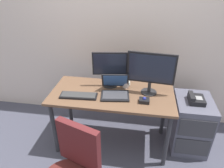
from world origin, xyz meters
TOP-DOWN VIEW (x-y plane):
  - ground_plane at (0.00, 0.00)m, footprint 8.00×8.00m
  - back_wall at (0.00, 0.68)m, footprint 6.00×0.10m
  - desk at (0.00, 0.00)m, footprint 1.41×0.65m
  - file_cabinet at (0.95, 0.11)m, footprint 0.42×0.53m
  - desk_phone at (0.95, 0.10)m, footprint 0.17×0.20m
  - monitor_main at (0.41, 0.08)m, footprint 0.52×0.18m
  - monitor_side at (-0.05, 0.17)m, footprint 0.41×0.18m
  - keyboard at (-0.36, -0.13)m, footprint 0.42×0.16m
  - laptop at (0.04, -0.01)m, footprint 0.35×0.36m
  - trackball_mouse at (0.37, -0.13)m, footprint 0.11×0.09m
  - coffee_mug at (0.15, 0.16)m, footprint 0.09×0.08m

SIDE VIEW (x-z plane):
  - ground_plane at x=0.00m, z-range 0.00..0.00m
  - file_cabinet at x=0.95m, z-range 0.00..0.67m
  - desk at x=0.00m, z-range 0.28..1.03m
  - desk_phone at x=0.95m, z-range 0.66..0.75m
  - keyboard at x=-0.36m, z-range 0.75..0.78m
  - trackball_mouse at x=0.37m, z-range 0.74..0.80m
  - coffee_mug at x=0.15m, z-range 0.75..0.85m
  - laptop at x=0.04m, z-range 0.69..0.91m
  - monitor_side at x=-0.05m, z-range 0.78..1.21m
  - monitor_main at x=0.41m, z-range 0.79..1.27m
  - back_wall at x=0.00m, z-range 0.00..2.80m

